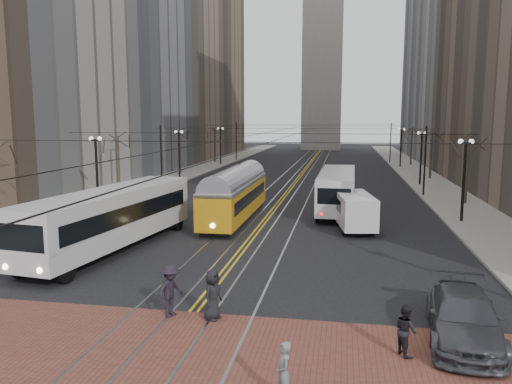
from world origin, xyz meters
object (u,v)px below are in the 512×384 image
at_px(pedestrian_a, 212,295).
at_px(transit_bus, 112,220).
at_px(cargo_van, 354,212).
at_px(streetcar, 235,199).
at_px(sedan_grey, 342,190).
at_px(rear_bus, 337,191).
at_px(pedestrian_c, 406,330).
at_px(pedestrian_d, 171,290).
at_px(pedestrian_b, 284,373).
at_px(sedan_parked, 464,317).

bearing_deg(pedestrian_a, transit_bus, 60.66).
relative_size(cargo_van, pedestrian_a, 2.91).
distance_m(streetcar, pedestrian_a, 18.18).
bearing_deg(cargo_van, pedestrian_a, -117.61).
bearing_deg(sedan_grey, streetcar, -120.20).
relative_size(transit_bus, rear_bus, 1.12).
xyz_separation_m(cargo_van, pedestrian_c, (1.25, -17.48, -0.38)).
height_order(sedan_grey, pedestrian_a, pedestrian_a).
distance_m(pedestrian_c, pedestrian_d, 8.34).
relative_size(streetcar, pedestrian_b, 7.65).
bearing_deg(sedan_parked, transit_bus, 159.28).
bearing_deg(pedestrian_d, transit_bus, 58.79).
bearing_deg(pedestrian_d, sedan_parked, -69.65).
height_order(sedan_parked, pedestrian_d, pedestrian_d).
relative_size(cargo_van, pedestrian_b, 3.24).
height_order(cargo_van, pedestrian_b, cargo_van).
bearing_deg(sedan_parked, sedan_grey, 104.84).
distance_m(rear_bus, pedestrian_c, 24.38).
bearing_deg(pedestrian_b, transit_bus, -157.53).
bearing_deg(rear_bus, pedestrian_a, -99.17).
relative_size(cargo_van, sedan_grey, 1.18).
distance_m(pedestrian_a, pedestrian_d, 1.59).
height_order(rear_bus, sedan_grey, rear_bus).
relative_size(rear_bus, cargo_van, 2.24).
relative_size(rear_bus, pedestrian_a, 6.53).
relative_size(sedan_grey, pedestrian_d, 2.33).
distance_m(sedan_grey, pedestrian_c, 31.09).
bearing_deg(pedestrian_b, pedestrian_d, -153.41).
bearing_deg(pedestrian_c, cargo_van, -22.37).
relative_size(streetcar, sedan_parked, 2.32).
bearing_deg(rear_bus, sedan_parked, -77.73).
xyz_separation_m(rear_bus, cargo_van, (1.24, -6.77, -0.38)).
height_order(transit_bus, pedestrian_b, transit_bus).
xyz_separation_m(pedestrian_a, pedestrian_d, (-1.59, 0.00, 0.06)).
xyz_separation_m(streetcar, pedestrian_b, (6.29, -22.87, -0.65)).
relative_size(streetcar, rear_bus, 1.05).
height_order(streetcar, pedestrian_c, streetcar).
bearing_deg(sedan_grey, pedestrian_c, -83.00).
xyz_separation_m(rear_bus, pedestrian_a, (-4.10, -22.60, -0.64)).
height_order(sedan_parked, pedestrian_a, pedestrian_a).
distance_m(pedestrian_b, pedestrian_d, 6.91).
xyz_separation_m(sedan_grey, pedestrian_c, (2.16, -31.01, 0.03)).
bearing_deg(streetcar, pedestrian_a, -80.12).
relative_size(transit_bus, pedestrian_a, 7.34).
height_order(pedestrian_b, pedestrian_d, pedestrian_d).
xyz_separation_m(sedan_grey, pedestrian_b, (-1.22, -34.34, 0.06)).
distance_m(transit_bus, sedan_parked, 18.73).
xyz_separation_m(streetcar, sedan_parked, (11.68, -18.13, -0.70)).
relative_size(sedan_grey, pedestrian_a, 2.48).
xyz_separation_m(pedestrian_c, pedestrian_d, (-8.18, 1.64, 0.19)).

